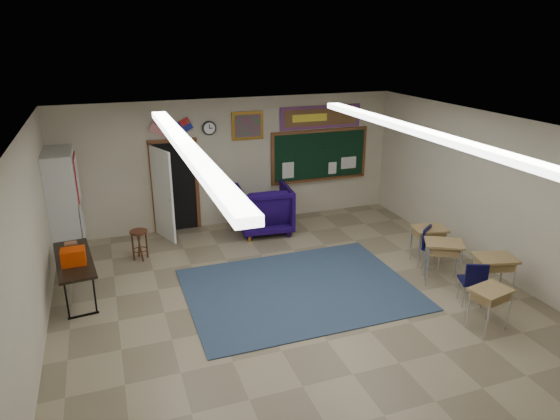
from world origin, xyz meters
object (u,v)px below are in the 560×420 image
object	(u,v)px
student_desk_front_right	(428,243)
student_desk_front_left	(442,260)
folding_table	(76,276)
wooden_stool	(140,244)
wingback_armchair	(264,209)

from	to	relation	value
student_desk_front_right	student_desk_front_left	bearing A→B (deg)	-96.79
student_desk_front_left	student_desk_front_right	distance (m)	0.81
student_desk_front_right	folding_table	size ratio (longest dim) A/B	0.43
wooden_stool	wingback_armchair	bearing A→B (deg)	11.83
wingback_armchair	student_desk_front_right	bearing A→B (deg)	138.28
student_desk_front_left	wooden_stool	size ratio (longest dim) A/B	1.34
student_desk_front_right	wooden_stool	world-z (taller)	student_desk_front_right
wooden_stool	student_desk_front_left	bearing A→B (deg)	-29.50
wingback_armchair	student_desk_front_right	world-z (taller)	wingback_armchair
student_desk_front_left	student_desk_front_right	size ratio (longest dim) A/B	1.09
folding_table	wooden_stool	world-z (taller)	folding_table
student_desk_front_left	folding_table	size ratio (longest dim) A/B	0.47
wingback_armchair	folding_table	world-z (taller)	wingback_armchair
folding_table	student_desk_front_right	bearing A→B (deg)	-14.38
wooden_stool	folding_table	bearing A→B (deg)	-134.70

